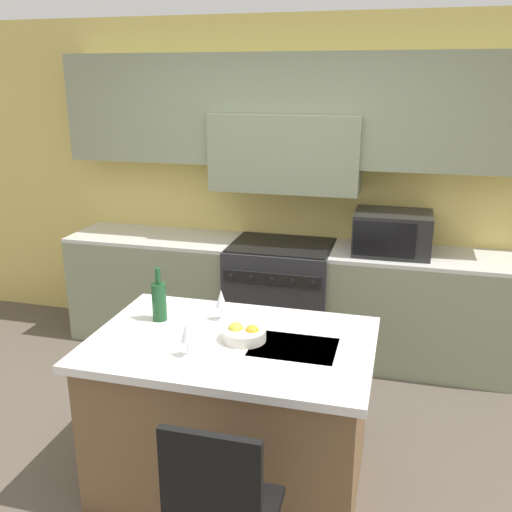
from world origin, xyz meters
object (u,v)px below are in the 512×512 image
at_px(wine_glass_near, 187,333).
at_px(wine_glass_far, 221,299).
at_px(range_stove, 281,298).
at_px(fruit_bowl, 244,334).
at_px(microwave, 392,233).
at_px(wine_bottle, 159,300).
at_px(island_chair, 220,511).

bearing_deg(wine_glass_near, wine_glass_far, 86.86).
height_order(range_stove, fruit_bowl, fruit_bowl).
xyz_separation_m(microwave, fruit_bowl, (-0.70, -1.69, -0.16)).
relative_size(wine_glass_near, wine_glass_far, 1.00).
xyz_separation_m(range_stove, fruit_bowl, (0.16, -1.68, 0.46)).
relative_size(range_stove, fruit_bowl, 3.95).
xyz_separation_m(microwave, wine_glass_far, (-0.90, -1.47, -0.07)).
bearing_deg(wine_bottle, microwave, 51.56).
xyz_separation_m(wine_glass_far, fruit_bowl, (0.20, -0.22, -0.09)).
distance_m(island_chair, fruit_bowl, 0.96).
xyz_separation_m(wine_bottle, fruit_bowl, (0.54, -0.13, -0.08)).
relative_size(island_chair, wine_bottle, 3.16).
bearing_deg(range_stove, wine_bottle, -103.70).
distance_m(wine_glass_far, fruit_bowl, 0.31).
height_order(wine_bottle, wine_glass_far, wine_bottle).
xyz_separation_m(range_stove, wine_bottle, (-0.38, -1.54, 0.54)).
height_order(wine_glass_near, fruit_bowl, wine_glass_near).
bearing_deg(wine_bottle, range_stove, 76.30).
relative_size(wine_bottle, wine_glass_near, 1.71).
xyz_separation_m(island_chair, wine_glass_near, (-0.37, 0.63, 0.45)).
bearing_deg(wine_glass_far, wine_glass_near, -93.14).
bearing_deg(fruit_bowl, island_chair, -80.30).
height_order(microwave, wine_glass_near, microwave).
bearing_deg(microwave, wine_glass_near, -115.48).
bearing_deg(wine_glass_near, island_chair, -59.49).
relative_size(microwave, island_chair, 0.58).
relative_size(range_stove, island_chair, 0.94).
bearing_deg(range_stove, wine_glass_far, -91.39).
bearing_deg(island_chair, wine_glass_near, 120.51).
bearing_deg(microwave, range_stove, -178.76).
xyz_separation_m(wine_bottle, wine_glass_near, (0.32, -0.38, 0.01)).
bearing_deg(wine_glass_near, range_stove, 88.18).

